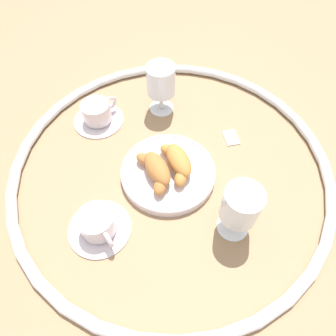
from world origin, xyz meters
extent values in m
plane|color=#997551|center=(0.00, 0.00, 0.00)|extent=(2.20, 2.20, 0.00)
torus|color=silver|center=(0.00, 0.00, 0.01)|extent=(0.77, 0.77, 0.02)
cylinder|color=silver|center=(-0.02, 0.01, 0.01)|extent=(0.23, 0.23, 0.02)
torus|color=silver|center=(-0.02, 0.01, 0.02)|extent=(0.23, 0.23, 0.01)
ellipsoid|color=#BC7A38|center=(-0.01, -0.02, 0.04)|extent=(0.11, 0.06, 0.04)
ellipsoid|color=#BC7A38|center=(0.03, 0.00, 0.04)|extent=(0.05, 0.05, 0.03)
ellipsoid|color=#BC7A38|center=(-0.05, -0.01, 0.04)|extent=(0.05, 0.04, 0.03)
ellipsoid|color=#AD6B33|center=(-0.02, 0.04, 0.04)|extent=(0.11, 0.07, 0.04)
ellipsoid|color=#AD6B33|center=(0.02, 0.06, 0.04)|extent=(0.05, 0.05, 0.03)
ellipsoid|color=#AD6B33|center=(-0.07, 0.04, 0.04)|extent=(0.05, 0.04, 0.03)
cylinder|color=silver|center=(0.20, 0.16, 0.00)|extent=(0.14, 0.14, 0.01)
cylinder|color=silver|center=(0.20, 0.16, 0.03)|extent=(0.08, 0.08, 0.05)
cylinder|color=#937A60|center=(0.20, 0.16, 0.06)|extent=(0.07, 0.07, 0.01)
torus|color=silver|center=(0.22, 0.12, 0.04)|extent=(0.03, 0.04, 0.04)
cylinder|color=silver|center=(-0.12, 0.19, 0.00)|extent=(0.14, 0.14, 0.01)
cylinder|color=silver|center=(-0.12, 0.19, 0.03)|extent=(0.08, 0.08, 0.05)
cylinder|color=brown|center=(-0.12, 0.19, 0.06)|extent=(0.07, 0.07, 0.01)
torus|color=silver|center=(-0.16, 0.17, 0.04)|extent=(0.04, 0.02, 0.04)
cylinder|color=white|center=(-0.18, -0.09, 0.00)|extent=(0.07, 0.07, 0.01)
cylinder|color=white|center=(-0.18, -0.09, 0.03)|extent=(0.01, 0.01, 0.05)
cylinder|color=white|center=(-0.18, -0.09, 0.10)|extent=(0.08, 0.08, 0.08)
cylinder|color=gold|center=(-0.18, -0.09, 0.09)|extent=(0.07, 0.07, 0.05)
cylinder|color=white|center=(0.21, -0.02, 0.00)|extent=(0.07, 0.07, 0.01)
cylinder|color=white|center=(0.21, -0.02, 0.03)|extent=(0.01, 0.01, 0.05)
cylinder|color=white|center=(0.21, -0.02, 0.10)|extent=(0.08, 0.08, 0.08)
cylinder|color=#E0CC4C|center=(0.21, -0.02, 0.09)|extent=(0.07, 0.07, 0.07)
cube|color=white|center=(0.06, -0.18, 0.00)|extent=(0.05, 0.03, 0.01)
camera|label=1|loc=(-0.42, 0.10, 0.62)|focal=32.66mm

